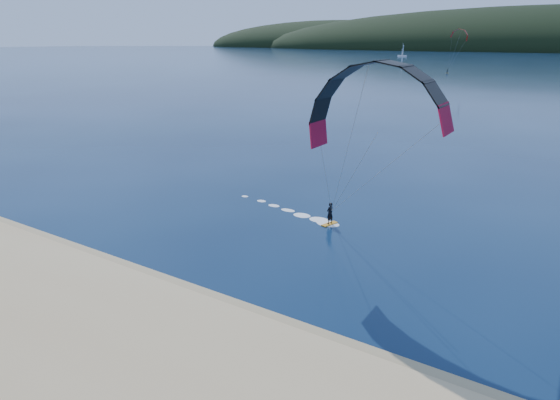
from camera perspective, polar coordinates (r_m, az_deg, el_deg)
ground at (r=26.95m, az=-17.76°, el=-14.83°), size 1800.00×1800.00×0.00m
wet_sand at (r=29.46m, az=-11.00°, el=-11.05°), size 220.00×2.50×0.10m
kitesurfer_near at (r=29.99m, az=11.09°, el=7.48°), size 21.07×8.90×12.38m
kitesurfer_far at (r=224.70m, az=20.39°, el=17.50°), size 9.15×7.34×17.29m
sailboat at (r=440.14m, az=14.25°, el=16.23°), size 7.83×5.02×11.09m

